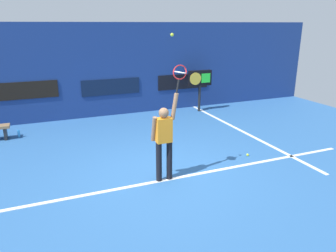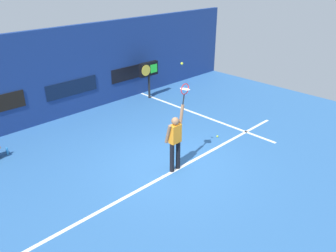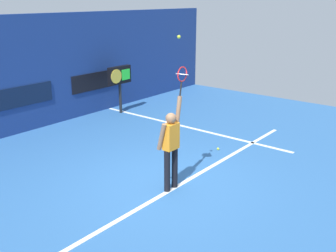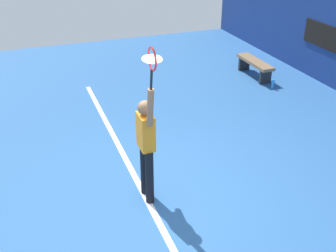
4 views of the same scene
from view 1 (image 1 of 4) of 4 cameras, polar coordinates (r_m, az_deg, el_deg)
ground_plane at (r=7.66m, az=-0.55°, el=-8.51°), size 18.00×18.00×0.00m
back_wall at (r=12.41m, az=-10.35°, el=9.73°), size 18.00×0.20×3.45m
sponsor_banner_center at (r=12.39m, az=-10.08°, el=6.85°), size 2.20×0.03×0.60m
sponsor_banner_portside at (r=12.12m, az=-24.13°, el=5.76°), size 2.20×0.03×0.60m
sponsor_banner_starboard at (r=13.33m, az=2.72°, el=7.88°), size 2.20×0.03×0.60m
court_baseline at (r=7.41m, az=0.34°, el=-9.43°), size 10.00×0.10×0.01m
court_sideline at (r=10.88m, az=12.92°, el=-0.85°), size 0.10×7.00×0.01m
tennis_player at (r=6.99m, az=-0.72°, el=-2.14°), size 0.58×0.31×1.99m
tennis_racket at (r=6.79m, az=2.08°, el=9.24°), size 0.36×0.27×0.62m
tennis_ball at (r=6.58m, az=0.72°, el=15.90°), size 0.07×0.07×0.07m
scoreboard_clock at (r=12.83m, az=5.68°, el=8.16°), size 0.96×0.20×1.65m
water_bottle at (r=11.02m, az=-24.98°, el=-1.25°), size 0.07×0.07×0.24m
spare_ball at (r=8.89m, az=13.97°, el=-4.99°), size 0.07×0.07×0.07m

